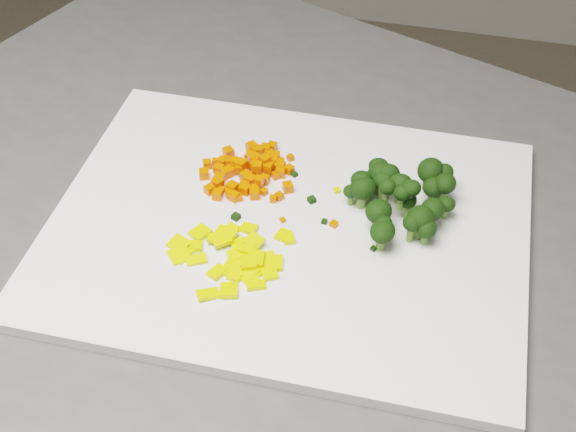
% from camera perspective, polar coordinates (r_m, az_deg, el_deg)
% --- Properties ---
extents(cutting_board, '(0.45, 0.35, 0.01)m').
position_cam_1_polar(cutting_board, '(0.77, -0.00, -0.86)').
color(cutting_board, white).
rests_on(cutting_board, counter_block).
extents(carrot_pile, '(0.10, 0.10, 0.03)m').
position_cam_1_polar(carrot_pile, '(0.81, -2.58, 3.43)').
color(carrot_pile, '#F04702').
rests_on(carrot_pile, cutting_board).
extents(pepper_pile, '(0.12, 0.12, 0.02)m').
position_cam_1_polar(pepper_pile, '(0.74, -3.58, -2.32)').
color(pepper_pile, yellow).
rests_on(pepper_pile, cutting_board).
extents(broccoli_pile, '(0.12, 0.12, 0.06)m').
position_cam_1_polar(broccoli_pile, '(0.77, 8.36, 1.50)').
color(broccoli_pile, black).
rests_on(broccoli_pile, cutting_board).
extents(carrot_cube_0, '(0.01, 0.01, 0.01)m').
position_cam_1_polar(carrot_cube_0, '(0.83, -4.94, 3.34)').
color(carrot_cube_0, '#F04702').
rests_on(carrot_cube_0, carrot_pile).
extents(carrot_cube_1, '(0.01, 0.01, 0.01)m').
position_cam_1_polar(carrot_cube_1, '(0.81, -3.01, 2.83)').
color(carrot_cube_1, '#F04702').
rests_on(carrot_cube_1, carrot_pile).
extents(carrot_cube_2, '(0.01, 0.01, 0.01)m').
position_cam_1_polar(carrot_cube_2, '(0.82, -1.68, 3.69)').
color(carrot_cube_2, '#F04702').
rests_on(carrot_cube_2, carrot_pile).
extents(carrot_cube_3, '(0.01, 0.01, 0.01)m').
position_cam_1_polar(carrot_cube_3, '(0.79, -3.50, 1.30)').
color(carrot_cube_3, '#F04702').
rests_on(carrot_cube_3, carrot_pile).
extents(carrot_cube_4, '(0.01, 0.01, 0.01)m').
position_cam_1_polar(carrot_cube_4, '(0.82, -3.09, 3.69)').
color(carrot_cube_4, '#F04702').
rests_on(carrot_cube_4, carrot_pile).
extents(carrot_cube_5, '(0.01, 0.01, 0.01)m').
position_cam_1_polar(carrot_cube_5, '(0.82, -0.54, 3.12)').
color(carrot_cube_5, '#F04702').
rests_on(carrot_cube_5, carrot_pile).
extents(carrot_cube_6, '(0.01, 0.01, 0.01)m').
position_cam_1_polar(carrot_cube_6, '(0.83, -4.71, 3.85)').
color(carrot_cube_6, '#F04702').
rests_on(carrot_cube_6, carrot_pile).
extents(carrot_cube_7, '(0.01, 0.01, 0.01)m').
position_cam_1_polar(carrot_cube_7, '(0.85, -2.59, 4.90)').
color(carrot_cube_7, '#F04702').
rests_on(carrot_cube_7, carrot_pile).
extents(carrot_cube_8, '(0.01, 0.01, 0.01)m').
position_cam_1_polar(carrot_cube_8, '(0.82, -3.93, 3.32)').
color(carrot_cube_8, '#F04702').
rests_on(carrot_cube_8, carrot_pile).
extents(carrot_cube_9, '(0.01, 0.01, 0.01)m').
position_cam_1_polar(carrot_cube_9, '(0.85, -1.59, 4.79)').
color(carrot_cube_9, '#F04702').
rests_on(carrot_cube_9, carrot_pile).
extents(carrot_cube_10, '(0.01, 0.01, 0.01)m').
position_cam_1_polar(carrot_cube_10, '(0.84, -4.26, 4.54)').
color(carrot_cube_10, '#F04702').
rests_on(carrot_cube_10, carrot_pile).
extents(carrot_cube_11, '(0.01, 0.01, 0.01)m').
position_cam_1_polar(carrot_cube_11, '(0.82, -3.53, 3.40)').
color(carrot_cube_11, '#F04702').
rests_on(carrot_cube_11, carrot_pile).
extents(carrot_cube_12, '(0.01, 0.01, 0.01)m').
position_cam_1_polar(carrot_cube_12, '(0.80, -4.22, 1.68)').
color(carrot_cube_12, '#F04702').
rests_on(carrot_cube_12, carrot_pile).
extents(carrot_cube_13, '(0.01, 0.01, 0.01)m').
position_cam_1_polar(carrot_cube_13, '(0.82, -3.34, 3.68)').
color(carrot_cube_13, '#F04702').
rests_on(carrot_cube_13, carrot_pile).
extents(carrot_cube_14, '(0.01, 0.01, 0.01)m').
position_cam_1_polar(carrot_cube_14, '(0.83, -4.20, 3.86)').
color(carrot_cube_14, '#F04702').
rests_on(carrot_cube_14, carrot_pile).
extents(carrot_cube_15, '(0.01, 0.01, 0.01)m').
position_cam_1_polar(carrot_cube_15, '(0.79, -3.80, 1.42)').
color(carrot_cube_15, '#F04702').
rests_on(carrot_cube_15, carrot_pile).
extents(carrot_cube_16, '(0.01, 0.01, 0.01)m').
position_cam_1_polar(carrot_cube_16, '(0.85, -2.33, 4.74)').
color(carrot_cube_16, '#F04702').
rests_on(carrot_cube_16, carrot_pile).
extents(carrot_cube_17, '(0.01, 0.01, 0.01)m').
position_cam_1_polar(carrot_cube_17, '(0.80, -5.61, 1.88)').
color(carrot_cube_17, '#F04702').
rests_on(carrot_cube_17, carrot_pile).
extents(carrot_cube_18, '(0.01, 0.01, 0.01)m').
position_cam_1_polar(carrot_cube_18, '(0.82, -2.48, 2.92)').
color(carrot_cube_18, '#F04702').
rests_on(carrot_cube_18, carrot_pile).
extents(carrot_cube_19, '(0.01, 0.01, 0.01)m').
position_cam_1_polar(carrot_cube_19, '(0.82, -2.39, 3.67)').
color(carrot_cube_19, '#F04702').
rests_on(carrot_cube_19, carrot_pile).
extents(carrot_cube_20, '(0.01, 0.01, 0.01)m').
position_cam_1_polar(carrot_cube_20, '(0.82, -2.26, 4.02)').
color(carrot_cube_20, '#F04702').
rests_on(carrot_cube_20, carrot_pile).
extents(carrot_cube_21, '(0.01, 0.01, 0.01)m').
position_cam_1_polar(carrot_cube_21, '(0.80, -5.10, 1.59)').
color(carrot_cube_21, '#F04702').
rests_on(carrot_cube_21, carrot_pile).
extents(carrot_cube_22, '(0.01, 0.01, 0.01)m').
position_cam_1_polar(carrot_cube_22, '(0.82, -4.45, 3.07)').
color(carrot_cube_22, '#F04702').
rests_on(carrot_cube_22, carrot_pile).
extents(carrot_cube_23, '(0.01, 0.01, 0.01)m').
position_cam_1_polar(carrot_cube_23, '(0.83, -5.76, 3.68)').
color(carrot_cube_23, '#F04702').
rests_on(carrot_cube_23, carrot_pile).
extents(carrot_cube_24, '(0.01, 0.01, 0.01)m').
position_cam_1_polar(carrot_cube_24, '(0.79, -1.07, 1.23)').
color(carrot_cube_24, '#F04702').
rests_on(carrot_cube_24, carrot_pile).
extents(carrot_cube_25, '(0.01, 0.01, 0.01)m').
position_cam_1_polar(carrot_cube_25, '(0.81, -1.44, 3.48)').
color(carrot_cube_25, '#F04702').
rests_on(carrot_cube_25, carrot_pile).
extents(carrot_cube_26, '(0.01, 0.01, 0.01)m').
position_cam_1_polar(carrot_cube_26, '(0.83, -0.53, 3.85)').
color(carrot_cube_26, '#F04702').
rests_on(carrot_cube_26, carrot_pile).
extents(carrot_cube_27, '(0.01, 0.01, 0.01)m').
position_cam_1_polar(carrot_cube_27, '(0.82, -3.66, 3.77)').
color(carrot_cube_27, '#F04702').
rests_on(carrot_cube_27, carrot_pile).
extents(carrot_cube_28, '(0.01, 0.01, 0.01)m').
position_cam_1_polar(carrot_cube_28, '(0.84, -2.67, 4.14)').
color(carrot_cube_28, '#F04702').
rests_on(carrot_cube_28, carrot_pile).
extents(carrot_cube_29, '(0.01, 0.01, 0.01)m').
position_cam_1_polar(carrot_cube_29, '(0.79, -3.85, 1.38)').
color(carrot_cube_29, '#F04702').
rests_on(carrot_cube_29, carrot_pile).
extents(carrot_cube_30, '(0.01, 0.01, 0.01)m').
position_cam_1_polar(carrot_cube_30, '(0.79, -2.39, 1.59)').
color(carrot_cube_30, '#F04702').
rests_on(carrot_cube_30, carrot_pile).
extents(carrot_cube_31, '(0.01, 0.01, 0.01)m').
position_cam_1_polar(carrot_cube_31, '(0.82, -5.99, 3.00)').
color(carrot_cube_31, '#F04702').
rests_on(carrot_cube_31, carrot_pile).
extents(carrot_cube_32, '(0.01, 0.01, 0.01)m').
position_cam_1_polar(carrot_cube_32, '(0.83, -3.92, 3.79)').
color(carrot_cube_32, '#F04702').
rests_on(carrot_cube_32, carrot_pile).
extents(carrot_cube_33, '(0.01, 0.01, 0.01)m').
position_cam_1_polar(carrot_cube_33, '(0.83, -2.35, 3.62)').
color(carrot_cube_33, '#F04702').
rests_on(carrot_cube_33, carrot_pile).
extents(carrot_cube_34, '(0.01, 0.01, 0.01)m').
position_cam_1_polar(carrot_cube_34, '(0.80, -1.73, 1.73)').
color(carrot_cube_34, '#F04702').
rests_on(carrot_cube_34, carrot_pile).
extents(carrot_cube_35, '(0.01, 0.01, 0.01)m').
position_cam_1_polar(carrot_cube_35, '(0.82, -3.70, 3.24)').
color(carrot_cube_35, '#F04702').
rests_on(carrot_cube_35, carrot_pile).
extents(carrot_cube_36, '(0.01, 0.01, 0.01)m').
position_cam_1_polar(carrot_cube_36, '(0.84, -0.87, 4.25)').
color(carrot_cube_36, '#F04702').
rests_on(carrot_cube_36, carrot_pile).
extents(carrot_cube_37, '(0.01, 0.01, 0.01)m').
position_cam_1_polar(carrot_cube_37, '(0.82, -1.65, 3.99)').
color(carrot_cube_37, '#F04702').
rests_on(carrot_cube_37, carrot_pile).
extents(carrot_cube_38, '(0.01, 0.01, 0.01)m').
position_cam_1_polar(carrot_cube_38, '(0.80, -2.06, 2.52)').
color(carrot_cube_38, '#F04702').
rests_on(carrot_cube_38, carrot_pile).
extents(carrot_cube_39, '(0.01, 0.01, 0.01)m').
position_cam_1_polar(carrot_cube_39, '(0.80, -4.09, 1.53)').
color(carrot_cube_39, '#F04702').
rests_on(carrot_cube_39, carrot_pile).
extents(carrot_cube_40, '(0.01, 0.01, 0.01)m').
position_cam_1_polar(carrot_cube_40, '(0.81, -2.74, 2.56)').
color(carrot_cube_40, '#F04702').
rests_on(carrot_cube_40, carrot_pile).
extents(carrot_cube_41, '(0.01, 0.01, 0.01)m').
position_cam_1_polar(carrot_cube_41, '(0.80, -2.45, 1.82)').
color(carrot_cube_41, '#F04702').
rests_on(carrot_cube_41, carrot_pile).
extents(carrot_cube_42, '(0.01, 0.01, 0.01)m').
position_cam_1_polar(carrot_cube_42, '(0.84, 0.17, 4.17)').
color(carrot_cube_42, '#F04702').
rests_on(carrot_cube_42, carrot_pile).
extents(carrot_cube_43, '(0.01, 0.01, 0.01)m').
position_cam_1_polar(carrot_cube_43, '(0.80, -0.02, 2.06)').
color(carrot_cube_43, '#F04702').
rests_on(carrot_cube_43, carrot_pile).
extents(carrot_cube_44, '(0.01, 0.01, 0.01)m').
position_cam_1_polar(carrot_cube_44, '(0.83, -1.04, 3.98)').
color(carrot_cube_44, '#F04702').
rests_on(carrot_cube_44, carrot_pile).
extents(carrot_cube_45, '(0.01, 0.01, 0.01)m').
position_cam_1_polar(carrot_cube_45, '(0.80, -3.97, 2.02)').
color(carrot_cube_45, '#F04702').
rests_on(carrot_cube_45, carrot_pile).
extents(carrot_cube_46, '(0.01, 0.01, 0.01)m').
position_cam_1_polar(carrot_cube_46, '(0.81, -4.16, 2.17)').
color(carrot_cube_46, '#F04702').
rests_on(carrot_cube_46, carrot_pile).
extents(carrot_cube_47, '(0.01, 0.01, 0.01)m').
position_cam_1_polar(carrot_cube_47, '(0.82, -3.47, 3.51)').
color(carrot_cube_47, '#F04702').
rests_on(carrot_cube_47, carrot_pile).
extents(carrot_cube_48, '(0.01, 0.01, 0.01)m').
position_cam_1_polar(carrot_cube_48, '(0.83, -2.51, 4.12)').
color(carrot_cube_48, '#F04702').
rests_on(carrot_cube_48, carrot_pile).
extents(carrot_cube_49, '(0.01, 0.01, 0.01)m').
position_cam_1_polar(carrot_cube_49, '(0.83, -1.22, 3.72)').
color(carrot_cube_49, '#F04702').
rests_on(carrot_cube_49, carrot_pile).
extents(carrot_cube_50, '(0.01, 0.01, 0.01)m').
position_cam_1_polar(carrot_cube_50, '(0.81, -1.68, 2.61)').
color(carrot_cube_50, '#F04702').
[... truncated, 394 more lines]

